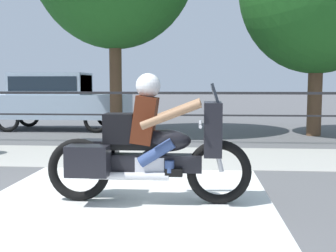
# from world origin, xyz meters

# --- Properties ---
(ground_plane) EXTENTS (120.00, 120.00, 0.00)m
(ground_plane) POSITION_xyz_m (0.00, 0.00, 0.00)
(ground_plane) COLOR #565659
(sidewalk_band) EXTENTS (44.00, 2.40, 0.01)m
(sidewalk_band) POSITION_xyz_m (0.00, 3.40, 0.01)
(sidewalk_band) COLOR #A8A59E
(sidewalk_band) RESTS_ON ground
(crosswalk_band) EXTENTS (3.48, 6.00, 0.01)m
(crosswalk_band) POSITION_xyz_m (0.48, -0.20, 0.00)
(crosswalk_band) COLOR silver
(crosswalk_band) RESTS_ON ground
(fence_railing) EXTENTS (36.00, 0.05, 1.22)m
(fence_railing) POSITION_xyz_m (0.00, 5.29, 0.96)
(fence_railing) COLOR #232326
(fence_railing) RESTS_ON ground
(motorcycle) EXTENTS (2.43, 0.76, 1.53)m
(motorcycle) POSITION_xyz_m (0.73, 0.26, 0.68)
(motorcycle) COLOR black
(motorcycle) RESTS_ON ground
(parked_car) EXTENTS (4.26, 1.65, 1.74)m
(parked_car) POSITION_xyz_m (-3.07, 8.01, 0.99)
(parked_car) COLOR #9EB2C6
(parked_car) RESTS_ON ground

